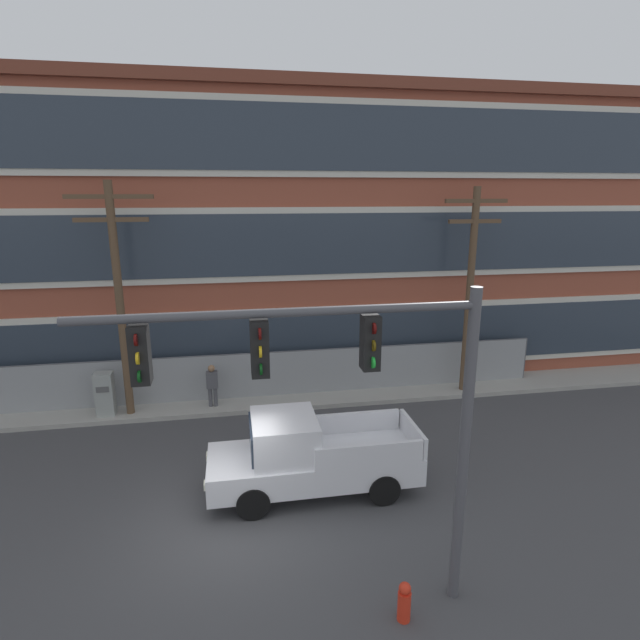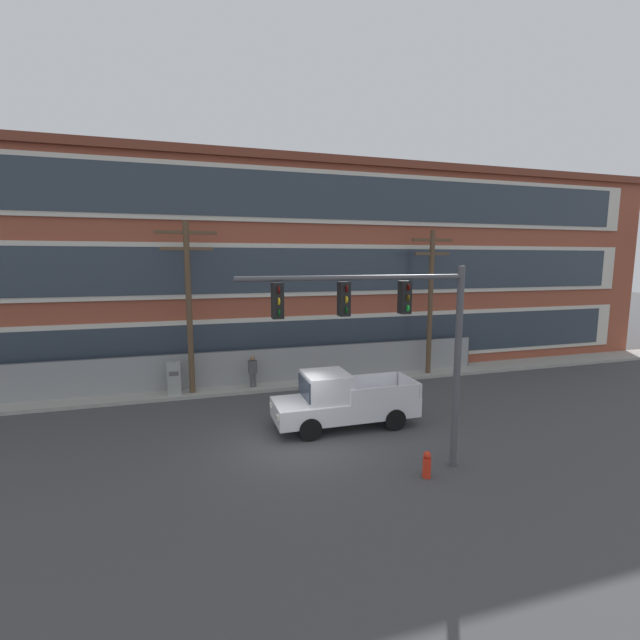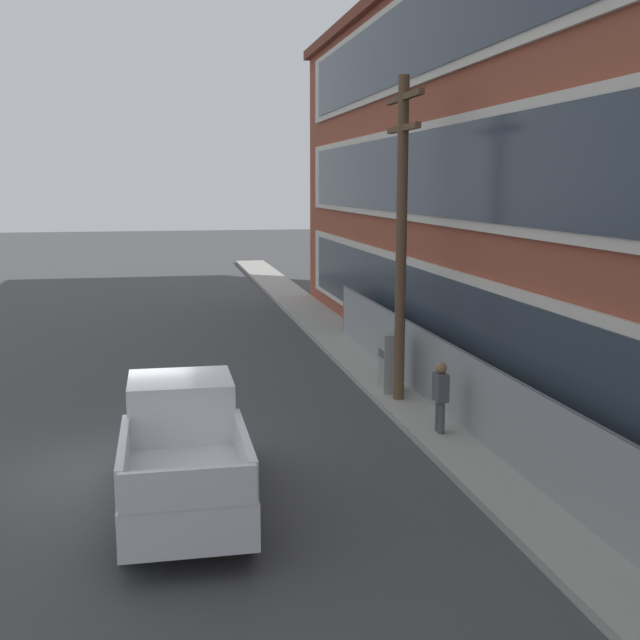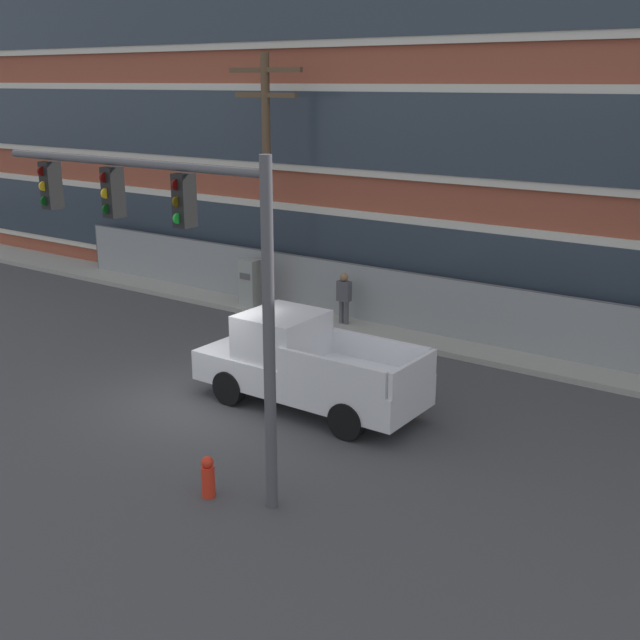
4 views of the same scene
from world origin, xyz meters
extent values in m
plane|color=#424244|center=(0.00, 0.00, 0.00)|extent=(160.00, 160.00, 0.00)
cube|color=#9E9B93|center=(0.00, 6.82, 0.08)|extent=(80.00, 1.89, 0.16)
cube|color=brown|center=(1.19, 13.66, 5.49)|extent=(47.09, 11.79, 10.98)
cube|color=beige|center=(1.19, 7.71, 2.01)|extent=(43.33, 0.10, 2.64)
cube|color=#2D3844|center=(1.19, 7.65, 2.01)|extent=(41.44, 0.06, 2.20)
cube|color=beige|center=(1.19, 7.71, 5.67)|extent=(43.33, 0.10, 2.64)
cube|color=#2D3844|center=(1.19, 7.65, 5.67)|extent=(41.44, 0.06, 2.20)
cube|color=beige|center=(1.19, 7.71, 9.34)|extent=(43.33, 0.10, 2.64)
cube|color=#2D3844|center=(1.19, 7.65, 9.34)|extent=(41.44, 0.06, 2.20)
cube|color=brown|center=(1.19, 13.66, 11.18)|extent=(47.59, 12.29, 0.40)
cube|color=gray|center=(-0.21, 7.09, 0.92)|extent=(24.10, 0.04, 1.83)
cylinder|color=#4C4C51|center=(11.84, 7.09, 0.92)|extent=(0.06, 0.06, 1.83)
cylinder|color=#4C4C51|center=(-0.21, 7.09, 1.83)|extent=(24.10, 0.05, 0.05)
cylinder|color=#4C4C51|center=(4.23, -2.89, 3.00)|extent=(0.20, 0.20, 6.00)
cylinder|color=#4C4C51|center=(1.04, -2.89, 5.70)|extent=(6.37, 0.14, 0.14)
cube|color=black|center=(2.46, -2.89, 5.15)|extent=(0.28, 0.32, 0.90)
cylinder|color=#4B0807|center=(2.46, -3.07, 5.43)|extent=(0.04, 0.18, 0.18)
cylinder|color=#503E08|center=(2.46, -3.07, 5.15)|extent=(0.04, 0.18, 0.18)
cylinder|color=green|center=(2.46, -3.07, 4.87)|extent=(0.04, 0.18, 0.18)
cube|color=black|center=(0.69, -2.89, 5.15)|extent=(0.28, 0.32, 0.90)
cylinder|color=#4B0807|center=(0.69, -3.07, 5.43)|extent=(0.04, 0.18, 0.18)
cylinder|color=gold|center=(0.69, -3.07, 5.15)|extent=(0.04, 0.18, 0.18)
cylinder|color=#0A4011|center=(0.69, -3.07, 4.87)|extent=(0.04, 0.18, 0.18)
cube|color=black|center=(-1.08, -2.89, 5.15)|extent=(0.28, 0.32, 0.90)
cylinder|color=#4B0807|center=(-1.08, -3.07, 5.43)|extent=(0.04, 0.18, 0.18)
cylinder|color=gold|center=(-1.08, -3.07, 5.15)|extent=(0.04, 0.18, 0.18)
cylinder|color=#0A4011|center=(-1.08, -3.07, 4.87)|extent=(0.04, 0.18, 0.18)
cube|color=silver|center=(2.18, 1.01, 0.75)|extent=(5.34, 1.92, 0.70)
cube|color=silver|center=(1.43, 1.01, 1.60)|extent=(1.60, 1.76, 0.99)
cube|color=#283342|center=(0.61, 1.01, 1.60)|extent=(0.06, 1.57, 0.74)
cube|color=silver|center=(3.38, 0.11, 1.38)|extent=(2.67, 0.12, 0.56)
cube|color=silver|center=(3.38, 1.91, 1.38)|extent=(2.67, 0.12, 0.56)
cube|color=silver|center=(4.81, 1.01, 1.38)|extent=(0.10, 1.84, 0.56)
cylinder|color=black|center=(0.58, 0.13, 0.40)|extent=(0.80, 0.26, 0.80)
cylinder|color=black|center=(0.58, 1.89, 0.40)|extent=(0.80, 0.26, 0.80)
cylinder|color=black|center=(3.78, 0.13, 0.40)|extent=(0.80, 0.26, 0.80)
cylinder|color=black|center=(3.78, 1.89, 0.40)|extent=(0.80, 0.26, 0.80)
cube|color=white|center=(-0.51, 0.34, 0.85)|extent=(0.06, 0.24, 0.16)
cube|color=white|center=(-0.51, 1.68, 0.85)|extent=(0.06, 0.24, 0.16)
cylinder|color=brown|center=(-3.30, 6.41, 3.94)|extent=(0.26, 0.26, 7.87)
cube|color=brown|center=(-3.30, 6.41, 7.37)|extent=(2.64, 0.14, 0.14)
cube|color=brown|center=(-3.30, 6.41, 6.67)|extent=(2.24, 0.14, 0.14)
cylinder|color=brown|center=(8.87, 6.40, 3.85)|extent=(0.26, 0.26, 7.71)
cube|color=brown|center=(8.87, 6.40, 7.21)|extent=(2.30, 0.14, 0.14)
cube|color=brown|center=(8.87, 6.40, 6.51)|extent=(1.96, 0.14, 0.14)
cube|color=#939993|center=(-4.07, 6.40, 0.83)|extent=(0.59, 0.48, 1.66)
cube|color=#515151|center=(-4.07, 6.16, 1.16)|extent=(0.41, 0.02, 0.20)
cylinder|color=#4C4C51|center=(-0.62, 6.47, 0.42)|extent=(0.14, 0.14, 0.85)
cylinder|color=#4C4C51|center=(-0.44, 6.47, 0.42)|extent=(0.14, 0.14, 0.85)
cube|color=#4C4C51|center=(-0.53, 6.47, 1.15)|extent=(0.41, 0.25, 0.60)
sphere|color=#8C6647|center=(-0.53, 6.47, 1.57)|extent=(0.24, 0.24, 0.24)
cylinder|color=red|center=(3.10, -3.28, 0.29)|extent=(0.24, 0.24, 0.58)
sphere|color=red|center=(3.10, -3.28, 0.67)|extent=(0.22, 0.22, 0.22)
camera|label=1|loc=(0.32, -10.29, 7.48)|focal=28.00mm
camera|label=2|loc=(-3.10, -13.43, 6.15)|focal=24.00mm
camera|label=3|loc=(15.10, 0.74, 5.39)|focal=45.00mm
camera|label=4|loc=(12.07, -12.51, 7.08)|focal=45.00mm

